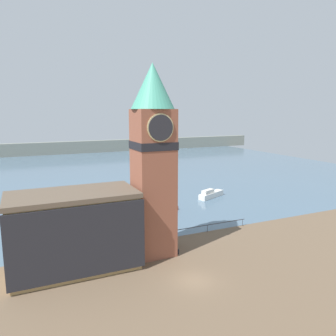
# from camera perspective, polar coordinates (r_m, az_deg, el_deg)

# --- Properties ---
(ground_plane) EXTENTS (160.00, 160.00, 0.00)m
(ground_plane) POSITION_cam_1_polar(r_m,az_deg,el_deg) (35.46, 4.46, -19.00)
(ground_plane) COLOR brown
(water) EXTENTS (160.00, 120.00, 0.00)m
(water) POSITION_cam_1_polar(r_m,az_deg,el_deg) (101.29, -15.38, -0.26)
(water) COLOR slate
(water) RESTS_ON ground_plane
(far_shoreline) EXTENTS (180.00, 3.00, 5.00)m
(far_shoreline) POSITION_cam_1_polar(r_m,az_deg,el_deg) (140.27, -18.03, 3.35)
(far_shoreline) COLOR gray
(far_shoreline) RESTS_ON water
(pier_railing) EXTENTS (12.89, 0.08, 1.09)m
(pier_railing) POSITION_cam_1_polar(r_m,az_deg,el_deg) (47.89, 6.90, -9.92)
(pier_railing) COLOR #333338
(pier_railing) RESTS_ON ground_plane
(clock_tower) EXTENTS (5.00, 5.00, 22.47)m
(clock_tower) POSITION_cam_1_polar(r_m,az_deg,el_deg) (38.15, -2.58, 2.03)
(clock_tower) COLOR brown
(clock_tower) RESTS_ON ground_plane
(pier_building) EXTENTS (13.62, 7.16, 8.59)m
(pier_building) POSITION_cam_1_polar(r_m,az_deg,el_deg) (37.46, -16.00, -10.50)
(pier_building) COLOR tan
(pier_building) RESTS_ON ground_plane
(boat_near) EXTENTS (6.88, 4.39, 1.80)m
(boat_near) POSITION_cam_1_polar(r_m,az_deg,el_deg) (56.05, -1.50, -7.25)
(boat_near) COLOR maroon
(boat_near) RESTS_ON water
(boat_far) EXTENTS (6.72, 4.16, 1.79)m
(boat_far) POSITION_cam_1_polar(r_m,az_deg,el_deg) (66.47, 7.43, -4.56)
(boat_far) COLOR silver
(boat_far) RESTS_ON water
(mooring_bollard_near) EXTENTS (0.30, 0.30, 0.84)m
(mooring_bollard_near) POSITION_cam_1_polar(r_m,az_deg,el_deg) (43.71, 1.44, -12.54)
(mooring_bollard_near) COLOR black
(mooring_bollard_near) RESTS_ON ground_plane
(mooring_bollard_far) EXTENTS (0.32, 0.32, 0.63)m
(mooring_bollard_far) POSITION_cam_1_polar(r_m,az_deg,el_deg) (41.07, 1.74, -14.24)
(mooring_bollard_far) COLOR black
(mooring_bollard_far) RESTS_ON ground_plane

